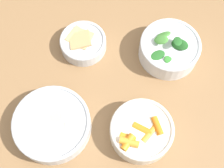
{
  "coord_description": "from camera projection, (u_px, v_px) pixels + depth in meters",
  "views": [
    {
      "loc": [
        -0.05,
        0.27,
        1.55
      ],
      "look_at": [
        0.02,
        -0.06,
        0.79
      ],
      "focal_mm": 50.0,
      "sensor_mm": 36.0,
      "label": 1
    }
  ],
  "objects": [
    {
      "name": "bowl_beans_hotdog",
      "position": [
        52.0,
        125.0,
        0.79
      ],
      "size": [
        0.2,
        0.2,
        0.05
      ],
      "color": "silver",
      "rests_on": "dining_table"
    },
    {
      "name": "bowl_greens",
      "position": [
        169.0,
        49.0,
        0.87
      ],
      "size": [
        0.17,
        0.17,
        0.09
      ],
      "color": "silver",
      "rests_on": "dining_table"
    },
    {
      "name": "dining_table",
      "position": [
        114.0,
        122.0,
        0.94
      ],
      "size": [
        1.25,
        0.91,
        0.76
      ],
      "color": "olive",
      "rests_on": "ground_plane"
    },
    {
      "name": "ground_plane",
      "position": [
        113.0,
        160.0,
        1.53
      ],
      "size": [
        10.0,
        10.0,
        0.0
      ],
      "primitive_type": "plane",
      "color": "#2D2D33"
    },
    {
      "name": "bowl_carrots",
      "position": [
        141.0,
        131.0,
        0.78
      ],
      "size": [
        0.16,
        0.16,
        0.06
      ],
      "color": "silver",
      "rests_on": "dining_table"
    },
    {
      "name": "bowl_cookies",
      "position": [
        83.0,
        43.0,
        0.89
      ],
      "size": [
        0.13,
        0.13,
        0.05
      ],
      "color": "silver",
      "rests_on": "dining_table"
    }
  ]
}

